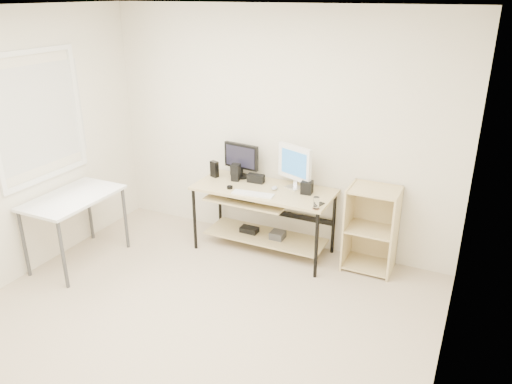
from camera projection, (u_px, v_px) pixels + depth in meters
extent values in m
cube|color=#C1AF94|center=(182.00, 336.00, 4.23)|extent=(4.00, 4.00, 0.01)
cube|color=white|center=(159.00, 8.00, 3.25)|extent=(4.00, 4.00, 0.01)
cube|color=silver|center=(277.00, 131.00, 5.41)|extent=(4.00, 0.01, 2.60)
cube|color=silver|center=(455.00, 249.00, 2.94)|extent=(0.01, 4.00, 2.60)
cube|color=white|center=(38.00, 117.00, 4.94)|extent=(0.01, 1.00, 1.20)
cube|color=tan|center=(264.00, 190.00, 5.33)|extent=(1.50, 0.65, 0.03)
cube|color=tan|center=(249.00, 199.00, 5.39)|extent=(0.90, 0.49, 0.02)
cube|color=tan|center=(265.00, 236.00, 5.59)|extent=(1.35, 0.46, 0.02)
cube|color=black|center=(245.00, 197.00, 5.41)|extent=(0.33, 0.22, 0.01)
cylinder|color=black|center=(264.00, 202.00, 5.27)|extent=(0.14, 0.01, 0.01)
cube|color=#3D3D40|center=(278.00, 235.00, 5.52)|extent=(0.15, 0.15, 0.08)
cube|color=black|center=(249.00, 230.00, 5.66)|extent=(0.20, 0.12, 0.06)
cylinder|color=black|center=(195.00, 219.00, 5.52)|extent=(0.04, 0.04, 0.72)
cylinder|color=black|center=(220.00, 201.00, 6.00)|extent=(0.04, 0.04, 0.72)
cylinder|color=black|center=(316.00, 246.00, 4.95)|extent=(0.04, 0.04, 0.72)
cylinder|color=black|center=(334.00, 223.00, 5.43)|extent=(0.04, 0.04, 0.72)
cube|color=white|center=(72.00, 198.00, 5.12)|extent=(0.60, 1.00, 0.03)
cylinder|color=#3D3D40|center=(24.00, 244.00, 4.98)|extent=(0.04, 0.04, 0.72)
cylinder|color=#3D3D40|center=(89.00, 210.00, 5.75)|extent=(0.04, 0.04, 0.72)
cylinder|color=#3D3D40|center=(63.00, 255.00, 4.77)|extent=(0.04, 0.04, 0.72)
cylinder|color=#3D3D40|center=(125.00, 218.00, 5.54)|extent=(0.04, 0.04, 0.72)
cube|color=#D4BF84|center=(348.00, 225.00, 5.18)|extent=(0.02, 0.40, 0.90)
cube|color=#D4BF84|center=(395.00, 234.00, 4.99)|extent=(0.02, 0.40, 0.90)
cube|color=#D4BF84|center=(375.00, 222.00, 5.24)|extent=(0.50, 0.02, 0.90)
cube|color=#D4BF84|center=(368.00, 264.00, 5.24)|extent=(0.46, 0.38, 0.02)
cube|color=#D4BF84|center=(371.00, 229.00, 5.08)|extent=(0.46, 0.38, 0.02)
cube|color=#D4BF84|center=(375.00, 190.00, 4.92)|extent=(0.46, 0.38, 0.02)
cylinder|color=black|center=(242.00, 176.00, 5.64)|extent=(0.18, 0.18, 0.02)
cylinder|color=black|center=(241.00, 172.00, 5.62)|extent=(0.04, 0.04, 0.09)
cube|color=black|center=(241.00, 156.00, 5.55)|extent=(0.43, 0.09, 0.28)
cube|color=black|center=(240.00, 157.00, 5.53)|extent=(0.36, 0.05, 0.23)
cube|color=silver|center=(294.00, 187.00, 5.33)|extent=(0.16, 0.14, 0.01)
cylinder|color=silver|center=(294.00, 183.00, 5.31)|extent=(0.04, 0.04, 0.09)
cube|color=white|center=(295.00, 163.00, 5.23)|extent=(0.42, 0.21, 0.37)
cube|color=#2B72BE|center=(294.00, 163.00, 5.21)|extent=(0.35, 0.15, 0.29)
cube|color=white|center=(253.00, 194.00, 5.15)|extent=(0.45, 0.17, 0.02)
ellipsoid|color=#B8B8BE|center=(274.00, 188.00, 5.29)|extent=(0.07, 0.11, 0.03)
cube|color=black|center=(256.00, 178.00, 5.47)|extent=(0.19, 0.09, 0.09)
cube|color=black|center=(236.00, 177.00, 5.53)|extent=(0.10, 0.10, 0.08)
cube|color=black|center=(236.00, 169.00, 5.49)|extent=(0.11, 0.11, 0.11)
cube|color=black|center=(307.00, 187.00, 5.17)|extent=(0.12, 0.12, 0.14)
cube|color=black|center=(214.00, 169.00, 5.62)|extent=(0.11, 0.08, 0.18)
cylinder|color=black|center=(230.00, 187.00, 5.31)|extent=(0.08, 0.08, 0.03)
cube|color=black|center=(320.00, 204.00, 4.92)|extent=(0.09, 0.12, 0.01)
cylinder|color=#9C6946|center=(316.00, 209.00, 4.82)|extent=(0.09, 0.09, 0.01)
cylinder|color=white|center=(316.00, 203.00, 4.80)|extent=(0.07, 0.07, 0.12)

